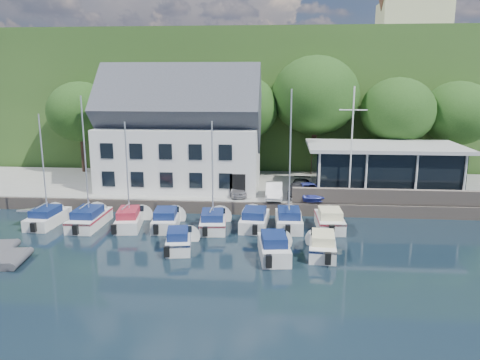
{
  "coord_description": "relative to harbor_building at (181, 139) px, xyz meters",
  "views": [
    {
      "loc": [
        1.84,
        -25.15,
        10.83
      ],
      "look_at": [
        -1.01,
        9.0,
        3.27
      ],
      "focal_mm": 35.0,
      "sensor_mm": 36.0,
      "label": 1
    }
  ],
  "objects": [
    {
      "name": "ground",
      "position": [
        7.0,
        -16.5,
        -5.35
      ],
      "size": [
        180.0,
        180.0,
        0.0
      ],
      "primitive_type": "plane",
      "color": "black",
      "rests_on": "ground"
    },
    {
      "name": "quay",
      "position": [
        7.0,
        1.0,
        -4.85
      ],
      "size": [
        60.0,
        13.0,
        1.0
      ],
      "primitive_type": "cube",
      "color": "gray",
      "rests_on": "ground"
    },
    {
      "name": "quay_face",
      "position": [
        7.0,
        -5.5,
        -4.85
      ],
      "size": [
        60.0,
        0.3,
        1.0
      ],
      "primitive_type": "cube",
      "color": "#72655B",
      "rests_on": "ground"
    },
    {
      "name": "hillside",
      "position": [
        7.0,
        45.5,
        2.65
      ],
      "size": [
        160.0,
        75.0,
        16.0
      ],
      "primitive_type": "cube",
      "color": "#2A4B1C",
      "rests_on": "ground"
    },
    {
      "name": "field_patch",
      "position": [
        15.0,
        53.5,
        10.8
      ],
      "size": [
        50.0,
        30.0,
        0.3
      ],
      "primitive_type": "cube",
      "color": "olive",
      "rests_on": "hillside"
    },
    {
      "name": "farmhouse",
      "position": [
        29.0,
        35.5,
        14.75
      ],
      "size": [
        10.4,
        7.0,
        8.2
      ],
      "primitive_type": null,
      "color": "beige",
      "rests_on": "hillside"
    },
    {
      "name": "harbor_building",
      "position": [
        0.0,
        0.0,
        0.0
      ],
      "size": [
        14.4,
        8.2,
        8.7
      ],
      "primitive_type": null,
      "color": "silver",
      "rests_on": "quay"
    },
    {
      "name": "club_pavilion",
      "position": [
        18.0,
        -0.5,
        -2.3
      ],
      "size": [
        13.2,
        7.2,
        4.1
      ],
      "primitive_type": null,
      "color": "black",
      "rests_on": "quay"
    },
    {
      "name": "seawall",
      "position": [
        19.0,
        -5.1,
        -3.75
      ],
      "size": [
        18.0,
        0.5,
        1.2
      ],
      "primitive_type": "cube",
      "color": "#72655B",
      "rests_on": "quay"
    },
    {
      "name": "gangway",
      "position": [
        -9.5,
        -7.5,
        -5.35
      ],
      "size": [
        1.2,
        6.0,
        1.4
      ],
      "primitive_type": null,
      "color": "silver",
      "rests_on": "ground"
    },
    {
      "name": "car_silver",
      "position": [
        5.29,
        -3.36,
        -3.79
      ],
      "size": [
        2.3,
        3.54,
        1.12
      ],
      "primitive_type": "imported",
      "rotation": [
        0.0,
        0.0,
        0.32
      ],
      "color": "#A2A1A6",
      "rests_on": "quay"
    },
    {
      "name": "car_white",
      "position": [
        8.52,
        -3.87,
        -3.71
      ],
      "size": [
        1.39,
        3.9,
        1.28
      ],
      "primitive_type": "imported",
      "rotation": [
        0.0,
        0.0,
        0.01
      ],
      "color": "silver",
      "rests_on": "quay"
    },
    {
      "name": "car_dgrey",
      "position": [
        10.71,
        -2.75,
        -3.72
      ],
      "size": [
        2.31,
        4.54,
        1.26
      ],
      "primitive_type": "imported",
      "rotation": [
        0.0,
        0.0,
        -0.13
      ],
      "color": "#2A2A2E",
      "rests_on": "quay"
    },
    {
      "name": "car_blue",
      "position": [
        11.39,
        -3.61,
        -3.7
      ],
      "size": [
        2.3,
        4.01,
        1.29
      ],
      "primitive_type": "imported",
      "rotation": [
        0.0,
        0.0,
        0.23
      ],
      "color": "#323B99",
      "rests_on": "quay"
    },
    {
      "name": "flagpole",
      "position": [
        14.63,
        -4.08,
        0.22
      ],
      "size": [
        2.19,
        0.2,
        9.14
      ],
      "primitive_type": null,
      "color": "silver",
      "rests_on": "quay"
    },
    {
      "name": "tree_0",
      "position": [
        -11.75,
        5.67,
        0.36
      ],
      "size": [
        6.89,
        6.89,
        9.42
      ],
      "primitive_type": null,
      "color": "black",
      "rests_on": "quay"
    },
    {
      "name": "tree_1",
      "position": [
        -6.23,
        5.68,
        0.22
      ],
      "size": [
        6.68,
        6.68,
        9.13
      ],
      "primitive_type": null,
      "color": "black",
      "rests_on": "quay"
    },
    {
      "name": "tree_2",
      "position": [
        5.02,
        5.44,
        0.7
      ],
      "size": [
        7.39,
        7.39,
        10.1
      ],
      "primitive_type": null,
      "color": "black",
      "rests_on": "quay"
    },
    {
      "name": "tree_3",
      "position": [
        12.44,
        6.21,
        1.65
      ],
      "size": [
        8.77,
        8.77,
        11.99
      ],
      "primitive_type": null,
      "color": "black",
      "rests_on": "quay"
    },
    {
      "name": "tree_4",
      "position": [
        20.29,
        5.16,
        0.58
      ],
      "size": [
        7.21,
        7.21,
        9.86
      ],
      "primitive_type": null,
      "color": "black",
      "rests_on": "quay"
    },
    {
      "name": "tree_5",
      "position": [
        26.22,
        5.96,
        0.4
      ],
      "size": [
        6.95,
        6.95,
        9.5
      ],
      "primitive_type": null,
      "color": "black",
      "rests_on": "quay"
    },
    {
      "name": "boat_r1_0",
      "position": [
        -8.33,
        -9.35,
        -1.18
      ],
      "size": [
        2.18,
        6.1,
        8.34
      ],
      "primitive_type": null,
      "rotation": [
        0.0,
        0.0,
        -0.04
      ],
      "color": "silver",
      "rests_on": "ground"
    },
    {
      "name": "boat_r1_1",
      "position": [
        -5.06,
        -9.48,
        -0.94
      ],
      "size": [
        2.17,
        6.54,
        8.81
      ],
      "primitive_type": null,
      "rotation": [
        0.0,
        0.0,
        -0.01
      ],
      "color": "silver",
      "rests_on": "ground"
    },
    {
      "name": "boat_r1_2",
      "position": [
        -2.05,
        -9.34,
        -1.02
      ],
      "size": [
        2.75,
        6.29,
        8.67
      ],
      "primitive_type": null,
      "rotation": [
        0.0,
        0.0,
        0.16
      ],
      "color": "silver",
      "rests_on": "ground"
    },
    {
      "name": "boat_r1_3",
      "position": [
        0.7,
        -9.31,
        -4.63
      ],
      "size": [
        2.5,
        5.73,
        1.44
      ],
      "primitive_type": null,
      "rotation": [
        0.0,
        0.0,
        0.11
      ],
      "color": "silver",
      "rests_on": "ground"
    },
    {
      "name": "boat_r1_4",
      "position": [
        4.16,
        -9.25,
        -1.23
      ],
      "size": [
        2.61,
        6.08,
        8.25
      ],
      "primitive_type": null,
      "rotation": [
        0.0,
        0.0,
        0.11
      ],
      "color": "silver",
      "rests_on": "ground"
    },
    {
      "name": "boat_r1_5",
      "position": [
        7.16,
        -8.71,
        -4.63
      ],
      "size": [
        2.41,
        5.9,
        1.44
      ],
      "primitive_type": null,
      "rotation": [
        0.0,
        0.0,
        -0.07
      ],
      "color": "silver",
      "rests_on": "ground"
    },
    {
      "name": "boat_r1_6",
      "position": [
        9.66,
        -8.65,
        -0.8
      ],
      "size": [
        2.25,
        5.85,
        9.1
      ],
      "primitive_type": null,
      "rotation": [
        0.0,
        0.0,
        0.04
      ],
      "color": "silver",
      "rests_on": "ground"
    },
    {
      "name": "boat_r1_7",
      "position": [
        12.64,
        -8.57,
        -4.59
      ],
      "size": [
        2.17,
        5.59,
        1.51
      ],
      "primitive_type": null,
      "rotation": [
        0.0,
        0.0,
        0.03
      ],
      "color": "silver",
      "rests_on": "ground"
    },
    {
      "name": "boat_r2_2",
      "position": [
        2.53,
        -13.57,
        -4.66
      ],
      "size": [
        2.5,
        5.16,
        1.37
      ],
      "primitive_type": null,
      "rotation": [
        0.0,
        0.0,
        0.17
      ],
      "color": "silver",
      "rests_on": "ground"
    },
    {
      "name": "boat_r2_3",
      "position": [
        8.66,
        -14.48,
        -4.57
      ],
      "size": [
        2.53,
        5.86,
        1.56
      ],
      "primitive_type": null,
      "rotation": [
        0.0,
        0.0,
        0.12
      ],
      "color": "silver",
      "rests_on": "ground"
    },
    {
      "name": "boat_r2_4",
      "position": [
        11.66,
        -13.75,
        -4.63
      ],
      "size": [
        2.15,
        5.56,
        1.45
      ],
      "primitive_type": null,
      "rotation": [
        0.0,
        0.0,
        -0.07
      ],
      "color": "silver",
      "rests_on": "ground"
    },
    {
      "name": "dinghy_1",
      "position": [
        -6.91,
        -16.75,
        -5.0
      ],
      "size": [
        2.17,
        3.18,
        0.69
      ],
      "primitive_type": null,
      "rotation": [
        0.0,
        0.0,
        0.13
      ],
      "color": "#3D3E43",
      "rests_on": "ground"
    }
  ]
}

